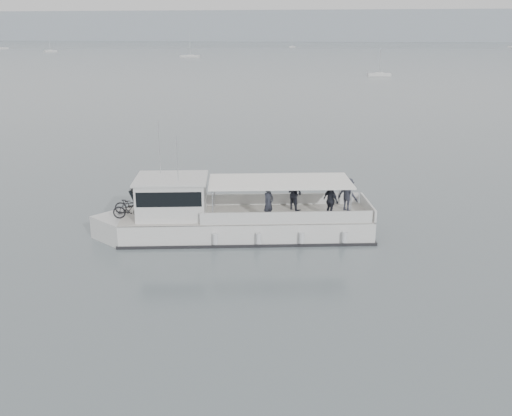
# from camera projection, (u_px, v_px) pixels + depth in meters

# --- Properties ---
(ground) EXTENTS (1400.00, 1400.00, 0.00)m
(ground) POSITION_uv_depth(u_px,v_px,m) (337.00, 221.00, 33.29)
(ground) COLOR #566265
(ground) RESTS_ON ground
(headland) EXTENTS (1400.00, 90.00, 28.00)m
(headland) POSITION_uv_depth(u_px,v_px,m) (354.00, 26.00, 556.37)
(headland) COLOR #939EA8
(headland) RESTS_ON ground
(tour_boat) EXTENTS (15.16, 6.28, 6.33)m
(tour_boat) POSITION_uv_depth(u_px,v_px,m) (222.00, 218.00, 30.61)
(tour_boat) COLOR silver
(tour_boat) RESTS_ON ground
(moored_fleet) EXTENTS (395.25, 329.85, 10.89)m
(moored_fleet) POSITION_uv_depth(u_px,v_px,m) (291.00, 56.00, 230.17)
(moored_fleet) COLOR silver
(moored_fleet) RESTS_ON ground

